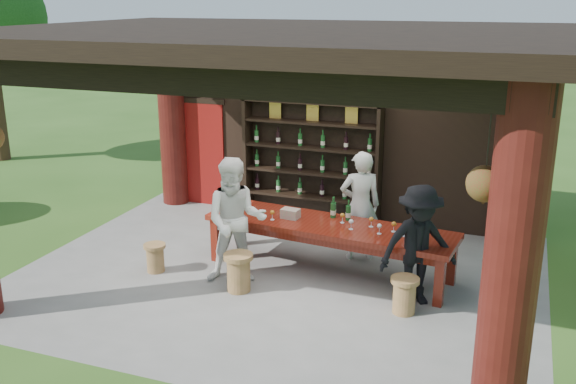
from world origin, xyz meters
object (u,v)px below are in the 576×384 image
(tasting_table, at_px, (329,231))
(guest_woman, at_px, (236,221))
(stool_near_right, at_px, (404,294))
(wine_shelf, at_px, (311,161))
(guest_man, at_px, (418,245))
(host, at_px, (360,206))
(stool_far_left, at_px, (155,257))
(napkin_basket, at_px, (290,214))
(stool_near_left, at_px, (239,271))

(tasting_table, distance_m, guest_woman, 1.38)
(tasting_table, xyz_separation_m, stool_near_right, (1.28, -0.90, -0.38))
(wine_shelf, distance_m, stool_near_right, 3.83)
(stool_near_right, relative_size, guest_woman, 0.27)
(stool_near_right, distance_m, guest_man, 0.66)
(tasting_table, height_order, host, host)
(stool_far_left, distance_m, host, 3.15)
(wine_shelf, xyz_separation_m, guest_man, (2.33, -2.65, -0.29))
(wine_shelf, xyz_separation_m, napkin_basket, (0.35, -2.05, -0.28))
(stool_far_left, xyz_separation_m, host, (2.68, 1.54, 0.62))
(napkin_basket, bearing_deg, stool_near_right, -26.35)
(stool_near_left, distance_m, host, 2.19)
(napkin_basket, bearing_deg, stool_near_left, -108.72)
(stool_near_right, bearing_deg, wine_shelf, 126.94)
(stool_near_right, xyz_separation_m, host, (-0.99, 1.56, 0.59))
(stool_far_left, bearing_deg, tasting_table, 20.05)
(stool_near_right, bearing_deg, host, 122.38)
(guest_woman, bearing_deg, tasting_table, 10.76)
(wine_shelf, relative_size, host, 1.46)
(stool_near_right, distance_m, stool_far_left, 3.67)
(stool_far_left, bearing_deg, host, 29.85)
(stool_near_right, xyz_separation_m, guest_woman, (-2.42, 0.17, 0.64))
(stool_far_left, relative_size, napkin_basket, 1.64)
(stool_far_left, distance_m, napkin_basket, 2.09)
(tasting_table, distance_m, napkin_basket, 0.64)
(stool_near_left, bearing_deg, napkin_basket, 71.28)
(wine_shelf, relative_size, stool_far_left, 5.82)
(wine_shelf, relative_size, stool_near_left, 4.63)
(host, xyz_separation_m, guest_man, (1.08, -1.23, -0.04))
(guest_man, relative_size, napkin_basket, 6.24)
(stool_near_left, distance_m, guest_man, 2.45)
(host, height_order, guest_woman, guest_woman)
(guest_man, bearing_deg, stool_near_right, -137.15)
(wine_shelf, xyz_separation_m, stool_near_right, (2.24, -2.98, -0.84))
(stool_far_left, bearing_deg, napkin_basket, 27.07)
(host, xyz_separation_m, napkin_basket, (-0.90, -0.63, -0.03))
(wine_shelf, height_order, host, wine_shelf)
(host, height_order, guest_man, host)
(wine_shelf, height_order, guest_man, wine_shelf)
(stool_near_left, height_order, guest_man, guest_man)
(tasting_table, xyz_separation_m, guest_man, (1.37, -0.56, 0.18))
(stool_near_left, bearing_deg, tasting_table, 46.71)
(guest_woman, height_order, napkin_basket, guest_woman)
(stool_near_left, xyz_separation_m, guest_woman, (-0.17, 0.31, 0.61))
(wine_shelf, bearing_deg, guest_woman, -93.58)
(stool_near_right, distance_m, host, 1.94)
(wine_shelf, height_order, stool_near_right, wine_shelf)
(wine_shelf, distance_m, guest_man, 3.54)
(wine_shelf, height_order, tasting_table, wine_shelf)
(wine_shelf, bearing_deg, guest_man, -48.58)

